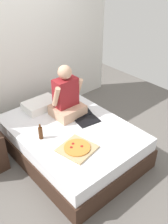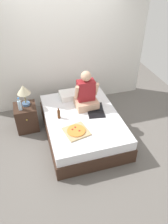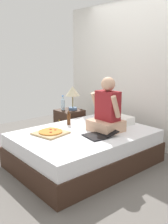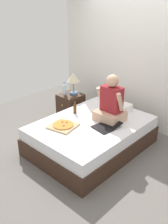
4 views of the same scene
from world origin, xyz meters
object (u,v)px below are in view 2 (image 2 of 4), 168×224
object	(u,v)px
nightstand_left	(27,117)
pizza_box	(76,131)
beer_bottle_on_bed	(59,114)
water_bottle	(20,105)
person_seated	(86,94)
lamp_on_left_nightstand	(24,91)
laptop	(96,112)
bed	(82,125)

from	to	relation	value
nightstand_left	pizza_box	world-z (taller)	nightstand_left
nightstand_left	beer_bottle_on_bed	world-z (taller)	beer_bottle_on_bed
water_bottle	person_seated	bearing A→B (deg)	-6.88
nightstand_left	person_seated	xyz separation A→B (m)	(1.22, -0.25, 0.50)
water_bottle	beer_bottle_on_bed	size ratio (longest dim) A/B	1.25
lamp_on_left_nightstand	person_seated	world-z (taller)	person_seated
pizza_box	beer_bottle_on_bed	size ratio (longest dim) A/B	2.15
laptop	beer_bottle_on_bed	world-z (taller)	beer_bottle_on_bed
water_bottle	nightstand_left	bearing A→B (deg)	48.35
bed	pizza_box	size ratio (longest dim) A/B	4.15
water_bottle	pizza_box	size ratio (longest dim) A/B	0.58
person_seated	nightstand_left	bearing A→B (deg)	168.56
pizza_box	beer_bottle_on_bed	xyz separation A→B (m)	(-0.21, 0.48, 0.07)
person_seated	pizza_box	bearing A→B (deg)	-119.05
laptop	pizza_box	size ratio (longest dim) A/B	0.97
beer_bottle_on_bed	water_bottle	bearing A→B (deg)	150.72
water_bottle	laptop	world-z (taller)	water_bottle
nightstand_left	bed	bearing A→B (deg)	-26.86
water_bottle	pizza_box	world-z (taller)	water_bottle
laptop	pizza_box	bearing A→B (deg)	-139.80
nightstand_left	water_bottle	world-z (taller)	water_bottle
bed	person_seated	size ratio (longest dim) A/B	2.52
pizza_box	laptop	bearing A→B (deg)	40.20
bed	laptop	bearing A→B (deg)	2.66
water_bottle	lamp_on_left_nightstand	bearing A→B (deg)	49.40
laptop	nightstand_left	bearing A→B (deg)	158.72
person_seated	pizza_box	distance (m)	0.86
water_bottle	person_seated	xyz separation A→B (m)	(1.30, -0.16, 0.11)
nightstand_left	water_bottle	distance (m)	0.41
beer_bottle_on_bed	nightstand_left	bearing A→B (deg)	141.97
pizza_box	beer_bottle_on_bed	bearing A→B (deg)	114.05
bed	nightstand_left	size ratio (longest dim) A/B	3.53
pizza_box	lamp_on_left_nightstand	bearing A→B (deg)	127.87
lamp_on_left_nightstand	water_bottle	distance (m)	0.28
bed	laptop	distance (m)	0.39
nightstand_left	pizza_box	xyz separation A→B (m)	(0.82, -0.96, 0.23)
lamp_on_left_nightstand	pizza_box	bearing A→B (deg)	-52.13
nightstand_left	lamp_on_left_nightstand	bearing A→B (deg)	51.37
nightstand_left	water_bottle	bearing A→B (deg)	-131.65
beer_bottle_on_bed	laptop	bearing A→B (deg)	-3.57
pizza_box	nightstand_left	bearing A→B (deg)	130.70
bed	lamp_on_left_nightstand	size ratio (longest dim) A/B	4.37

